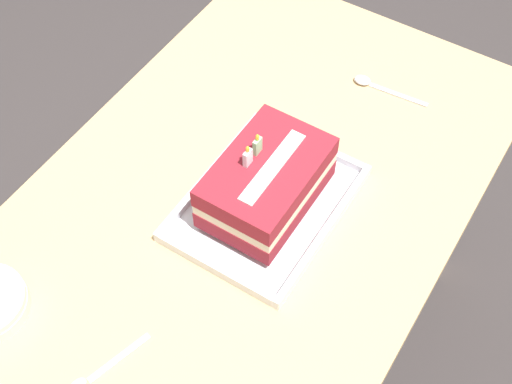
{
  "coord_description": "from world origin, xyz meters",
  "views": [
    {
      "loc": [
        -0.62,
        -0.41,
        1.78
      ],
      "look_at": [
        -0.0,
        -0.02,
        0.78
      ],
      "focal_mm": 48.9,
      "sensor_mm": 36.0,
      "label": 1
    }
  ],
  "objects_px": {
    "serving_spoon_near_tray": "(371,84)",
    "birthday_cake": "(266,182)",
    "serving_spoon_by_bowls": "(94,373)",
    "foil_tray": "(266,205)"
  },
  "relations": [
    {
      "from": "foil_tray",
      "to": "serving_spoon_near_tray",
      "type": "distance_m",
      "value": 0.38
    },
    {
      "from": "foil_tray",
      "to": "serving_spoon_by_bowls",
      "type": "xyz_separation_m",
      "value": [
        -0.41,
        0.06,
        -0.0
      ]
    },
    {
      "from": "serving_spoon_near_tray",
      "to": "serving_spoon_by_bowls",
      "type": "bearing_deg",
      "value": 174.06
    },
    {
      "from": "serving_spoon_near_tray",
      "to": "serving_spoon_by_bowls",
      "type": "relative_size",
      "value": 1.14
    },
    {
      "from": "birthday_cake",
      "to": "serving_spoon_near_tray",
      "type": "xyz_separation_m",
      "value": [
        0.38,
        -0.02,
        -0.07
      ]
    },
    {
      "from": "foil_tray",
      "to": "serving_spoon_near_tray",
      "type": "xyz_separation_m",
      "value": [
        0.38,
        -0.02,
        -0.0
      ]
    },
    {
      "from": "birthday_cake",
      "to": "serving_spoon_near_tray",
      "type": "relative_size",
      "value": 1.43
    },
    {
      "from": "foil_tray",
      "to": "serving_spoon_by_bowls",
      "type": "relative_size",
      "value": 2.36
    },
    {
      "from": "birthday_cake",
      "to": "serving_spoon_by_bowls",
      "type": "relative_size",
      "value": 1.64
    },
    {
      "from": "serving_spoon_near_tray",
      "to": "birthday_cake",
      "type": "bearing_deg",
      "value": 176.56
    }
  ]
}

